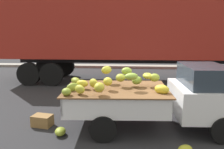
{
  "coord_description": "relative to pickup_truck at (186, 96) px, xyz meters",
  "views": [
    {
      "loc": [
        -0.66,
        -6.14,
        2.6
      ],
      "look_at": [
        -1.13,
        0.09,
        1.39
      ],
      "focal_mm": 37.23,
      "sensor_mm": 36.0,
      "label": 1
    }
  ],
  "objects": [
    {
      "name": "fallen_banana_bunch_near_tailgate",
      "position": [
        -3.2,
        -0.69,
        -0.79
      ],
      "size": [
        0.34,
        0.42,
        0.19
      ],
      "primitive_type": "ellipsoid",
      "rotation": [
        0.0,
        0.0,
        1.77
      ],
      "color": "olive",
      "rests_on": "ground"
    },
    {
      "name": "pickup_truck",
      "position": [
        0.0,
        0.0,
        0.0
      ],
      "size": [
        4.83,
        2.09,
        1.7
      ],
      "rotation": [
        0.0,
        0.0,
        0.05
      ],
      "color": "white",
      "rests_on": "ground"
    },
    {
      "name": "semi_trailer",
      "position": [
        -1.61,
        5.67,
        1.65
      ],
      "size": [
        12.04,
        2.8,
        3.95
      ],
      "rotation": [
        0.0,
        0.0,
        0.02
      ],
      "color": "maroon",
      "rests_on": "ground"
    },
    {
      "name": "curb_strip",
      "position": [
        -0.84,
        9.93,
        -0.81
      ],
      "size": [
        80.0,
        0.8,
        0.16
      ],
      "primitive_type": "cube",
      "color": "gray",
      "rests_on": "ground"
    },
    {
      "name": "produce_crate",
      "position": [
        -3.85,
        -0.17,
        -0.74
      ],
      "size": [
        0.58,
        0.45,
        0.3
      ],
      "primitive_type": "cube",
      "rotation": [
        0.0,
        0.0,
        -0.19
      ],
      "color": "olive",
      "rests_on": "ground"
    },
    {
      "name": "ground",
      "position": [
        -0.84,
        0.14,
        -0.89
      ],
      "size": [
        220.0,
        220.0,
        0.0
      ],
      "primitive_type": "plane",
      "color": "#28282B"
    }
  ]
}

